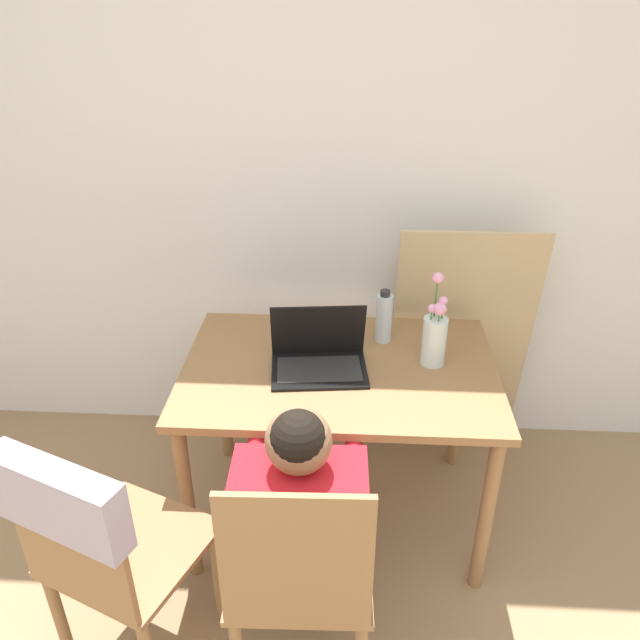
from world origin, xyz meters
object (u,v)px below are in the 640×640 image
object	(u,v)px
chair_spare	(93,537)
water_bottle	(384,317)
person_seated	(301,504)
flower_vase	(435,335)
chair_occupied	(300,578)
laptop	(319,354)

from	to	relation	value
chair_spare	water_bottle	bearing A→B (deg)	-108.69
person_seated	water_bottle	distance (m)	0.84
chair_spare	flower_vase	size ratio (longest dim) A/B	2.61
chair_occupied	laptop	xyz separation A→B (m)	(0.01, 0.70, 0.29)
chair_occupied	laptop	size ratio (longest dim) A/B	2.52
flower_vase	water_bottle	bearing A→B (deg)	138.59
flower_vase	person_seated	bearing A→B (deg)	-123.70
chair_occupied	water_bottle	xyz separation A→B (m)	(0.25, 0.90, 0.34)
person_seated	flower_vase	world-z (taller)	flower_vase
chair_occupied	chair_spare	world-z (taller)	chair_spare
chair_spare	water_bottle	size ratio (longest dim) A/B	4.31
flower_vase	water_bottle	world-z (taller)	flower_vase
chair_occupied	laptop	bearing A→B (deg)	-92.64
laptop	flower_vase	distance (m)	0.41
chair_spare	person_seated	size ratio (longest dim) A/B	0.92
chair_spare	laptop	bearing A→B (deg)	-105.75
chair_spare	person_seated	world-z (taller)	person_seated
chair_occupied	person_seated	distance (m)	0.20
person_seated	water_bottle	world-z (taller)	person_seated
person_seated	flower_vase	distance (m)	0.78
laptop	flower_vase	size ratio (longest dim) A/B	1.03
chair_occupied	flower_vase	distance (m)	0.93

